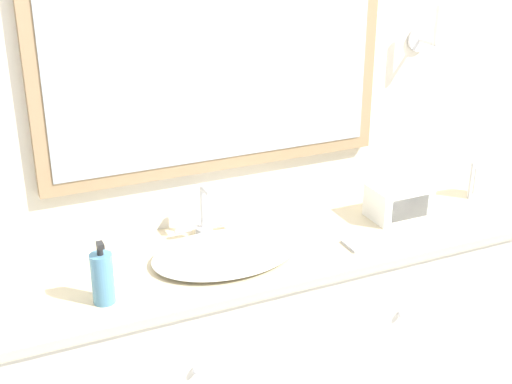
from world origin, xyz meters
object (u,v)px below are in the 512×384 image
Objects in this scene: sink_basin at (223,252)px; appliance_box at (399,201)px; picture_frame at (481,179)px; soap_bottle at (103,278)px.

appliance_box is at bearing 2.10° from sink_basin.
picture_frame is (1.08, 0.05, 0.05)m from sink_basin.
soap_bottle is at bearing -165.46° from sink_basin.
soap_bottle is 1.50m from picture_frame.
picture_frame reaches higher than appliance_box.
sink_basin is at bearing 14.54° from soap_bottle.
soap_bottle is 1.11m from appliance_box.
soap_bottle is at bearing -174.08° from picture_frame.
appliance_box is at bearing -176.67° from picture_frame.
sink_basin is 2.26× the size of appliance_box.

